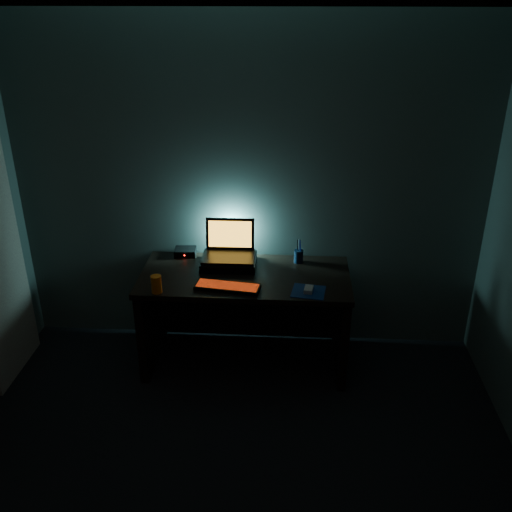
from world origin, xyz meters
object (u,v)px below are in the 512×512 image
at_px(mouse, 309,289).
at_px(pen_cup, 299,256).
at_px(juice_glass, 156,284).
at_px(router, 185,252).
at_px(keyboard, 227,287).
at_px(laptop, 229,248).

bearing_deg(mouse, pen_cup, 106.90).
height_order(juice_glass, router, juice_glass).
height_order(mouse, router, router).
distance_m(keyboard, mouse, 0.55).
bearing_deg(mouse, laptop, 152.61).
bearing_deg(mouse, juice_glass, -167.48).
distance_m(mouse, pen_cup, 0.46).
bearing_deg(juice_glass, mouse, 4.06).
height_order(pen_cup, juice_glass, juice_glass).
distance_m(mouse, router, 1.07).
xyz_separation_m(laptop, keyboard, (0.03, -0.41, -0.11)).
xyz_separation_m(pen_cup, juice_glass, (-0.95, -0.53, 0.01)).
relative_size(laptop, router, 2.29).
bearing_deg(keyboard, mouse, 6.98).
bearing_deg(mouse, router, 159.13).
relative_size(mouse, router, 0.55).
xyz_separation_m(pen_cup, router, (-0.87, 0.07, -0.02)).
relative_size(pen_cup, juice_glass, 0.79).
height_order(laptop, mouse, laptop).
relative_size(keyboard, mouse, 4.94).
bearing_deg(laptop, mouse, -36.54).
relative_size(pen_cup, router, 0.58).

